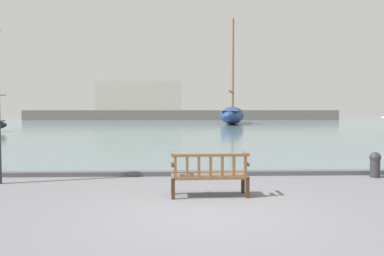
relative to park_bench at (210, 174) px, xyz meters
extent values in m
plane|color=slate|center=(-0.16, -1.34, -0.47)|extent=(160.00, 160.00, 0.00)
cube|color=slate|center=(-0.16, 42.66, -0.43)|extent=(100.00, 80.00, 0.08)
cube|color=#4C4C50|center=(-0.16, 2.51, -0.41)|extent=(40.00, 0.30, 0.12)
cube|color=#3D2A19|center=(-0.77, 0.23, -0.26)|extent=(0.07, 0.07, 0.42)
cube|color=#3D2A19|center=(0.75, 0.29, -0.26)|extent=(0.07, 0.07, 0.42)
cube|color=#3D2A19|center=(-0.76, -0.22, -0.26)|extent=(0.07, 0.07, 0.42)
cube|color=#3D2A19|center=(0.77, -0.16, -0.26)|extent=(0.07, 0.07, 0.42)
cube|color=brown|center=(0.00, 0.04, -0.05)|extent=(1.62, 0.58, 0.06)
cube|color=brown|center=(0.01, -0.18, 0.42)|extent=(1.60, 0.11, 0.06)
cube|color=brown|center=(-0.71, -0.21, 0.19)|extent=(0.06, 0.04, 0.41)
cube|color=brown|center=(-0.47, -0.20, 0.19)|extent=(0.06, 0.04, 0.41)
cube|color=brown|center=(-0.23, -0.19, 0.19)|extent=(0.06, 0.04, 0.41)
cube|color=brown|center=(0.01, -0.18, 0.19)|extent=(0.06, 0.04, 0.41)
cube|color=brown|center=(0.25, -0.17, 0.19)|extent=(0.06, 0.04, 0.41)
cube|color=brown|center=(0.49, -0.16, 0.19)|extent=(0.06, 0.04, 0.41)
cube|color=brown|center=(0.73, -0.16, 0.19)|extent=(0.06, 0.04, 0.41)
cube|color=#3D2A19|center=(-0.77, -0.08, 0.22)|extent=(0.07, 0.30, 0.06)
cube|color=brown|center=(-0.77, 0.01, 0.43)|extent=(0.08, 0.47, 0.04)
cube|color=#3D2A19|center=(0.77, -0.02, 0.22)|extent=(0.07, 0.30, 0.06)
cube|color=brown|center=(0.77, 0.07, 0.43)|extent=(0.08, 0.47, 0.04)
ellipsoid|color=navy|center=(5.63, 36.34, 0.64)|extent=(4.94, 11.02, 2.05)
cube|color=#516B9E|center=(5.63, 36.34, 1.20)|extent=(4.01, 9.62, 0.08)
cylinder|color=brown|center=(5.69, 36.60, 6.62)|extent=(0.26, 0.26, 10.75)
cylinder|color=brown|center=(5.19, 34.37, 3.30)|extent=(1.21, 4.50, 0.21)
cylinder|color=brown|center=(7.05, 42.61, 1.22)|extent=(0.68, 2.14, 0.21)
cylinder|color=#2D2D33|center=(4.62, 2.05, -0.20)|extent=(0.25, 0.25, 0.54)
sphere|color=#2D2D33|center=(4.62, 2.05, 0.07)|extent=(0.29, 0.29, 0.29)
cube|color=#66605B|center=(-0.16, 52.97, 0.36)|extent=(50.57, 2.40, 1.65)
cube|color=#B7B2A3|center=(-7.18, 52.97, 3.50)|extent=(13.74, 2.00, 4.64)
camera|label=1|loc=(-0.63, -7.74, 1.36)|focal=35.00mm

